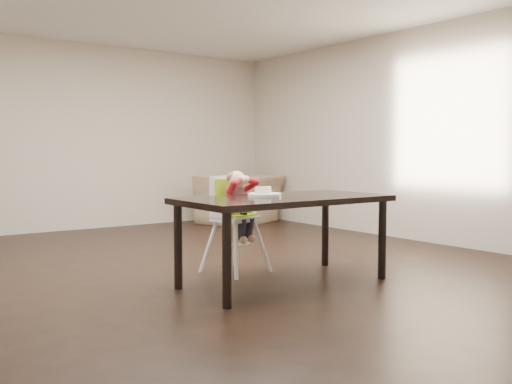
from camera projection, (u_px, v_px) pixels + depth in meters
ground at (214, 267)px, 5.57m from camera, size 7.00×7.00×0.00m
room_walls at (213, 76)px, 5.45m from camera, size 6.02×7.02×2.71m
dining_table at (284, 206)px, 4.85m from camera, size 1.80×0.90×0.75m
high_chair at (234, 201)px, 5.33m from camera, size 0.47×0.47×0.95m
plate at (265, 193)px, 4.85m from camera, size 0.37×0.37×0.08m
armchair at (240, 191)px, 9.07m from camera, size 1.36×1.12×1.02m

